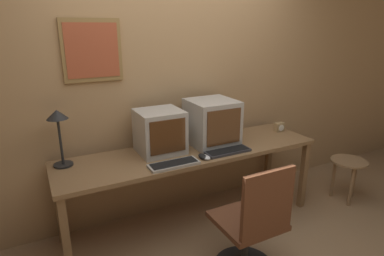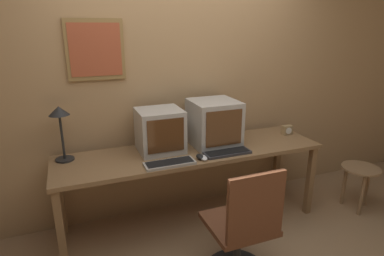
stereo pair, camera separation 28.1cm
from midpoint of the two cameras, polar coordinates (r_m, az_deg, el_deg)
name	(u,v)px [view 2 (the right image)]	position (r m, az deg, el deg)	size (l,w,h in m)	color
wall_back	(176,82)	(3.09, -0.17, 8.20)	(8.00, 0.08, 2.60)	tan
desk	(192,157)	(2.91, 2.78, -5.28)	(2.39, 0.64, 0.75)	olive
monitor_left	(160,130)	(2.82, -2.90, -0.46)	(0.38, 0.37, 0.38)	#B7B2A8
monitor_right	(214,123)	(2.99, 6.61, 0.90)	(0.42, 0.42, 0.42)	#B7B2A8
keyboard_main	(170,163)	(2.58, -0.87, -6.35)	(0.41, 0.15, 0.03)	#A8A399
keyboard_side	(227,153)	(2.83, 9.14, -4.39)	(0.41, 0.15, 0.03)	#333338
mouse_near_keyboard	(203,158)	(2.69, 4.97, -5.33)	(0.07, 0.12, 0.03)	silver
mouse_far_corner	(200,157)	(2.69, 4.46, -5.19)	(0.06, 0.11, 0.04)	black
desk_clock	(287,130)	(3.47, 18.78, -0.38)	(0.11, 0.06, 0.09)	#A38456
desk_lamp	(60,120)	(2.71, -19.74, 1.30)	(0.16, 0.16, 0.46)	black
office_chair	(243,233)	(2.46, 12.41, -17.93)	(0.47, 0.47, 0.92)	black
side_stool	(360,176)	(3.75, 29.62, -7.51)	(0.37, 0.37, 0.46)	#8E6B47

